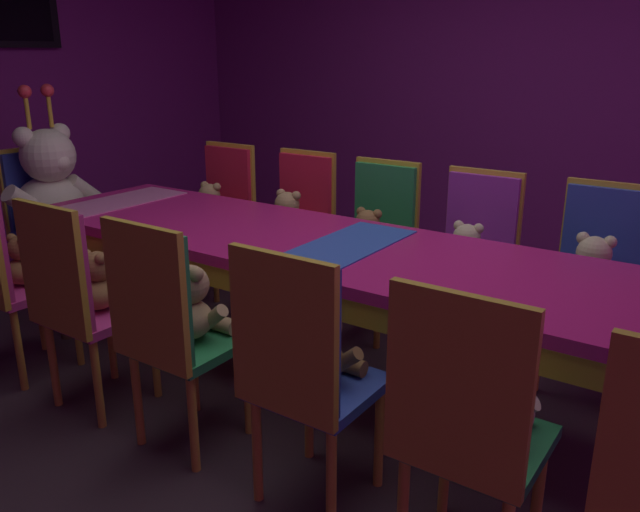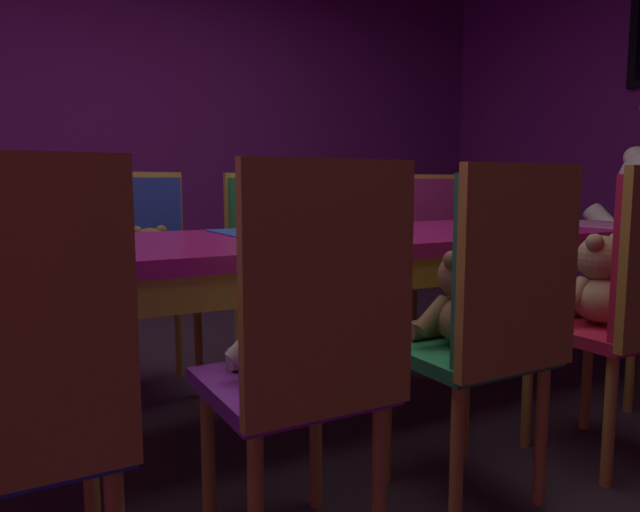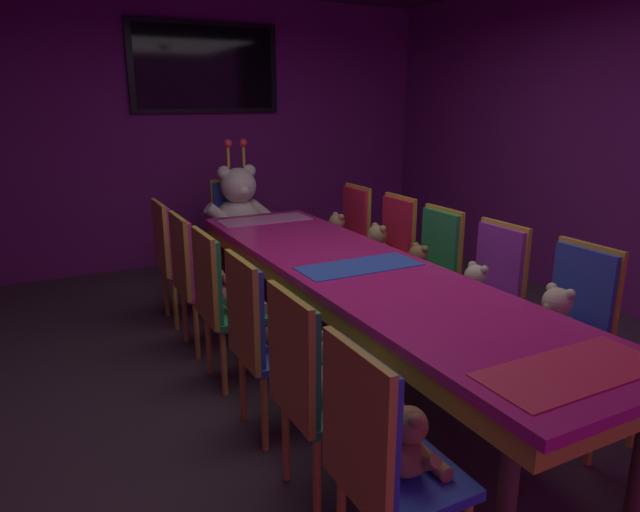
# 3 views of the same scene
# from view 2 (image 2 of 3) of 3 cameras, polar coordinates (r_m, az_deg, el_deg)

# --- Properties ---
(ground_plane) EXTENTS (7.90, 7.90, 0.00)m
(ground_plane) POSITION_cam_2_polar(r_m,az_deg,el_deg) (2.36, -3.72, -16.35)
(ground_plane) COLOR #3F2D38
(wall_left) EXTENTS (0.12, 6.40, 2.80)m
(wall_left) POSITION_cam_2_polar(r_m,az_deg,el_deg) (4.67, -17.93, 12.42)
(wall_left) COLOR #721E72
(wall_left) RESTS_ON ground_plane
(banquet_table) EXTENTS (0.90, 3.67, 0.75)m
(banquet_table) POSITION_cam_2_polar(r_m,az_deg,el_deg) (2.18, -3.85, -0.28)
(banquet_table) COLOR #C61E72
(banquet_table) RESTS_ON ground_plane
(teddy_left_1) EXTENTS (0.26, 0.33, 0.31)m
(teddy_left_1) POSITION_cam_2_polar(r_m,az_deg,el_deg) (2.64, -28.37, -1.29)
(teddy_left_1) COLOR beige
(teddy_left_1) RESTS_ON chair_left_1
(chair_left_2) EXTENTS (0.42, 0.41, 0.98)m
(chair_left_2) POSITION_cam_2_polar(r_m,az_deg,el_deg) (2.84, -16.56, -0.09)
(chair_left_2) COLOR #2D47B2
(chair_left_2) RESTS_ON ground_plane
(teddy_left_2) EXTENTS (0.24, 0.31, 0.29)m
(teddy_left_2) POSITION_cam_2_polar(r_m,az_deg,el_deg) (2.71, -15.89, -0.72)
(teddy_left_2) COLOR brown
(teddy_left_2) RESTS_ON chair_left_2
(chair_left_3) EXTENTS (0.42, 0.41, 0.98)m
(chair_left_3) POSITION_cam_2_polar(r_m,az_deg,el_deg) (3.05, -4.92, 0.64)
(chair_left_3) COLOR #268C4C
(chair_left_3) RESTS_ON ground_plane
(teddy_left_3) EXTENTS (0.26, 0.34, 0.32)m
(teddy_left_3) POSITION_cam_2_polar(r_m,az_deg,el_deg) (2.92, -3.75, 0.33)
(teddy_left_3) COLOR tan
(teddy_left_3) RESTS_ON chair_left_3
(chair_left_4) EXTENTS (0.42, 0.41, 0.98)m
(chair_left_4) POSITION_cam_2_polar(r_m,az_deg,el_deg) (3.33, 3.85, 1.18)
(chair_left_4) COLOR #CC338C
(chair_left_4) RESTS_ON ground_plane
(teddy_left_4) EXTENTS (0.23, 0.30, 0.28)m
(teddy_left_4) POSITION_cam_2_polar(r_m,az_deg,el_deg) (3.21, 5.23, 0.62)
(teddy_left_4) COLOR olive
(teddy_left_4) RESTS_ON chair_left_4
(chair_left_5) EXTENTS (0.42, 0.41, 0.98)m
(chair_left_5) POSITION_cam_2_polar(r_m,az_deg,el_deg) (3.68, 11.48, 1.62)
(chair_left_5) COLOR #CC338C
(chair_left_5) RESTS_ON ground_plane
(teddy_left_5) EXTENTS (0.21, 0.27, 0.26)m
(teddy_left_5) POSITION_cam_2_polar(r_m,az_deg,el_deg) (3.58, 12.94, 0.99)
(teddy_left_5) COLOR brown
(teddy_left_5) RESTS_ON chair_left_5
(chair_right_1) EXTENTS (0.42, 0.41, 0.98)m
(chair_right_1) POSITION_cam_2_polar(r_m,az_deg,el_deg) (1.18, -27.73, -10.47)
(chair_right_1) COLOR #2D47B2
(chair_right_1) RESTS_ON ground_plane
(teddy_right_1) EXTENTS (0.26, 0.34, 0.32)m
(teddy_right_1) POSITION_cam_2_polar(r_m,az_deg,el_deg) (1.32, -27.88, -8.75)
(teddy_right_1) COLOR beige
(teddy_right_1) RESTS_ON chair_right_1
(chair_right_2) EXTENTS (0.42, 0.41, 0.98)m
(chair_right_2) POSITION_cam_2_polar(r_m,az_deg,el_deg) (1.35, -0.64, -7.53)
(chair_right_2) COLOR purple
(chair_right_2) RESTS_ON ground_plane
(teddy_right_2) EXTENTS (0.23, 0.30, 0.29)m
(teddy_right_2) POSITION_cam_2_polar(r_m,az_deg,el_deg) (1.48, -3.31, -6.86)
(teddy_right_2) COLOR beige
(teddy_right_2) RESTS_ON chair_right_2
(chair_right_3) EXTENTS (0.42, 0.41, 0.98)m
(chair_right_3) POSITION_cam_2_polar(r_m,az_deg,el_deg) (1.70, 16.55, -4.74)
(chair_right_3) COLOR #268C4C
(chair_right_3) RESTS_ON ground_plane
(teddy_right_3) EXTENTS (0.23, 0.30, 0.28)m
(teddy_right_3) POSITION_cam_2_polar(r_m,az_deg,el_deg) (1.81, 13.28, -4.51)
(teddy_right_3) COLOR olive
(teddy_right_3) RESTS_ON chair_right_3
(chair_right_4) EXTENTS (0.42, 0.41, 0.98)m
(chair_right_4) POSITION_cam_2_polar(r_m,az_deg,el_deg) (2.14, 28.25, -2.92)
(chair_right_4) COLOR red
(chair_right_4) RESTS_ON ground_plane
(teddy_right_4) EXTENTS (0.25, 0.33, 0.31)m
(teddy_right_4) POSITION_cam_2_polar(r_m,az_deg,el_deg) (2.22, 25.09, -2.54)
(teddy_right_4) COLOR tan
(teddy_right_4) RESTS_ON chair_right_4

